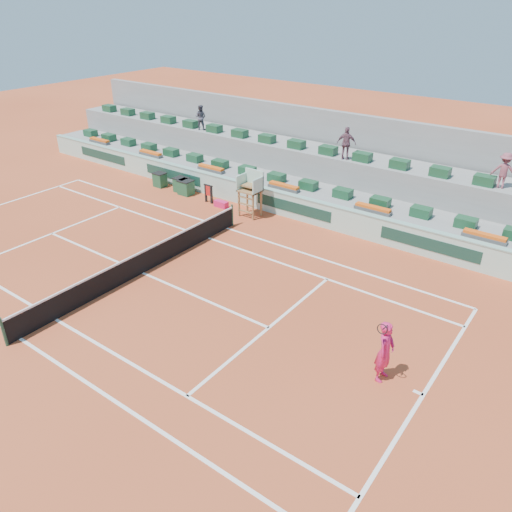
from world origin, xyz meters
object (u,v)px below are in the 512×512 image
at_px(player_bag, 221,204).
at_px(drink_cooler_a, 186,187).
at_px(tennis_player, 385,351).
at_px(umpire_chair, 251,187).

relative_size(player_bag, drink_cooler_a, 0.93).
bearing_deg(tennis_player, drink_cooler_a, 153.38).
xyz_separation_m(umpire_chair, drink_cooler_a, (-4.82, 0.19, -1.12)).
distance_m(umpire_chair, drink_cooler_a, 4.95).
height_order(drink_cooler_a, tennis_player, tennis_player).
xyz_separation_m(player_bag, drink_cooler_a, (-2.85, 0.27, 0.25)).
xyz_separation_m(player_bag, tennis_player, (12.56, -7.45, 0.84)).
xyz_separation_m(drink_cooler_a, tennis_player, (15.41, -7.72, 0.59)).
height_order(player_bag, drink_cooler_a, drink_cooler_a).
relative_size(umpire_chair, drink_cooler_a, 2.86).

